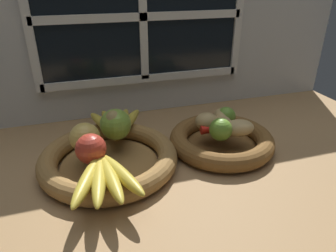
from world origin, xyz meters
TOP-DOWN VIEW (x-y plane):
  - ground_plane at (0.00, 0.00)cm, footprint 140.00×90.00cm
  - back_wall at (0.00, 29.77)cm, footprint 140.00×4.60cm
  - fruit_bowl_left at (-16.42, -1.86)cm, footprint 33.37×33.37cm
  - fruit_bowl_right at (13.64, -1.86)cm, footprint 27.82×27.82cm
  - apple_red_front at (-20.44, -6.35)cm, footprint 6.79×6.79cm
  - apple_golden_left at (-21.34, -1.01)cm, footprint 7.07×7.07cm
  - apple_green_back at (-13.56, 3.02)cm, footprint 7.84×7.84cm
  - pear_brown at (-14.06, 2.33)cm, footprint 7.10×7.10cm
  - banana_bunch_front at (-18.69, -14.51)cm, footprint 15.32×19.14cm
  - banana_bunch_back at (-12.68, 9.45)cm, footprint 15.82×17.86cm
  - potato_small at (16.64, -4.86)cm, footprint 8.90×6.48cm
  - potato_large at (13.64, -1.86)cm, footprint 6.94×9.12cm
  - potato_back at (15.52, 2.26)cm, footprint 6.44×7.77cm
  - potato_oblong at (10.27, 0.76)cm, footprint 7.71×7.34cm
  - lime_near at (11.22, -5.50)cm, footprint 5.79×5.79cm
  - lime_far at (16.47, 1.77)cm, footprint 5.22×5.22cm
  - chili_pepper at (14.38, -2.05)cm, footprint 13.43×3.63cm

SIDE VIEW (x-z plane):
  - ground_plane at x=0.00cm, z-range -3.00..0.00cm
  - fruit_bowl_left at x=-16.42cm, z-range -0.18..4.57cm
  - fruit_bowl_right at x=13.64cm, z-range -0.17..4.58cm
  - chili_pepper at x=14.38cm, z-range 4.75..7.07cm
  - banana_bunch_back at x=-12.68cm, z-range 4.75..7.37cm
  - banana_bunch_front at x=-18.69cm, z-range 4.75..7.56cm
  - potato_large at x=13.64cm, z-range 4.75..9.07cm
  - potato_small at x=16.64cm, z-range 4.75..9.10cm
  - potato_back at x=15.52cm, z-range 4.75..9.35cm
  - potato_oblong at x=10.27cm, z-range 4.75..9.51cm
  - lime_far at x=16.47cm, z-range 4.75..9.97cm
  - lime_near at x=11.22cm, z-range 4.75..10.54cm
  - apple_red_front at x=-20.44cm, z-range 4.75..11.54cm
  - apple_golden_left at x=-21.34cm, z-range 4.75..11.82cm
  - apple_green_back at x=-13.56cm, z-range 4.75..12.59cm
  - pear_brown at x=-14.06cm, z-range 4.75..12.71cm
  - back_wall at x=0.00cm, z-range 0.38..55.38cm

